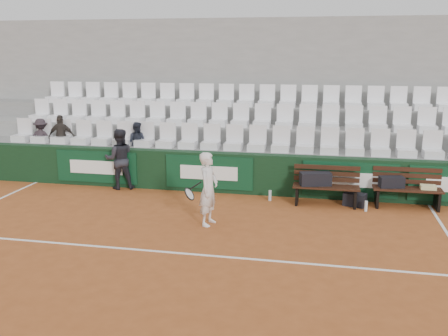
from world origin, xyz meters
The scene contains 23 objects.
ground centered at (0.00, 0.00, 0.00)m, with size 80.00×80.00×0.00m, color #9E4F23.
court_baseline centered at (0.00, 0.00, 0.00)m, with size 18.00×0.06×0.01m, color white.
back_barrier centered at (0.07, 3.99, 0.50)m, with size 18.00×0.34×1.00m.
grandstand_tier_front centered at (0.00, 4.62, 0.50)m, with size 18.00×0.95×1.00m, color gray.
grandstand_tier_mid centered at (0.00, 5.58, 0.72)m, with size 18.00×0.95×1.45m, color gray.
grandstand_tier_back centered at (0.00, 6.53, 0.95)m, with size 18.00×0.95×1.90m, color gray.
grandstand_rear_wall centered at (0.00, 7.15, 2.20)m, with size 18.00×0.30×4.40m, color gray.
seat_row_front centered at (0.00, 4.45, 1.31)m, with size 11.90×0.44×0.63m, color silver.
seat_row_mid centered at (0.00, 5.40, 1.77)m, with size 11.90×0.44×0.63m, color white.
seat_row_back centered at (0.00, 6.35, 2.21)m, with size 11.90×0.44×0.63m, color white.
bench_left centered at (2.66, 3.40, 0.23)m, with size 1.50×0.56×0.45m, color #331A0F.
bench_right centered at (4.45, 3.56, 0.23)m, with size 1.50×0.56×0.45m, color #371B10.
sports_bag_left centered at (2.41, 3.42, 0.60)m, with size 0.70×0.30×0.30m, color black.
sports_bag_right centered at (4.10, 3.58, 0.57)m, with size 0.54×0.25×0.25m, color black.
towel centered at (4.89, 3.58, 0.50)m, with size 0.33×0.24×0.09m, color beige.
sports_bag_ground centered at (3.32, 3.46, 0.15)m, with size 0.49×0.30×0.30m, color black.
water_bottle_near centered at (1.37, 3.47, 0.13)m, with size 0.07×0.07×0.25m, color #AEC0C6.
water_bottle_far centered at (3.54, 3.09, 0.12)m, with size 0.07×0.07×0.24m, color silver.
tennis_player centered at (0.32, 1.57, 0.75)m, with size 0.72×0.60×1.50m.
ball_kid centered at (-2.52, 3.77, 0.78)m, with size 0.75×0.59×1.55m, color #202129.
spectator_a centered at (-5.13, 4.50, 1.55)m, with size 0.71×0.41×1.09m, color #282025.
spectator_b centered at (-4.52, 4.50, 1.61)m, with size 0.71×0.30×1.21m, color #2E2925.
spectator_c centered at (-2.33, 4.50, 1.54)m, with size 0.53×0.41×1.08m, color #1E222D.
Camera 1 is at (2.58, -7.85, 3.48)m, focal length 40.00 mm.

